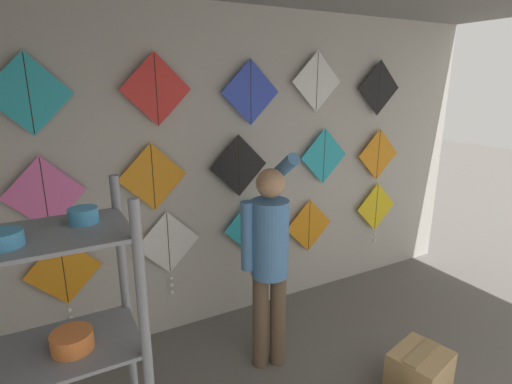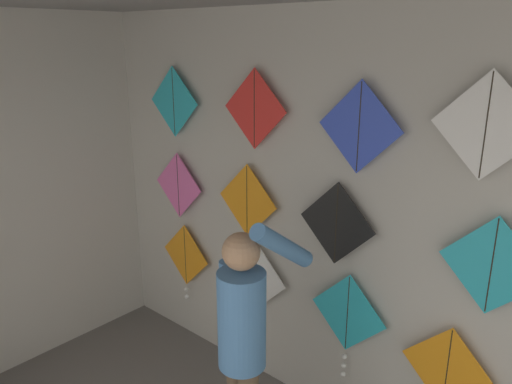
{
  "view_description": "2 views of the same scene",
  "coord_description": "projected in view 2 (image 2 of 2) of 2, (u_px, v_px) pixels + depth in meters",
  "views": [
    {
      "loc": [
        -1.58,
        0.25,
        2.2
      ],
      "look_at": [
        -0.03,
        3.11,
        1.28
      ],
      "focal_mm": 28.0,
      "sensor_mm": 36.0,
      "label": 1
    },
    {
      "loc": [
        1.49,
        0.79,
        2.6
      ],
      "look_at": [
        -0.54,
        3.11,
        1.64
      ],
      "focal_mm": 35.0,
      "sensor_mm": 36.0,
      "label": 2
    }
  ],
  "objects": [
    {
      "name": "kite_12",
      "position": [
        359.0,
        127.0,
        2.9
      ],
      "size": [
        0.55,
        0.01,
        0.55
      ],
      "color": "blue"
    },
    {
      "name": "kite_8",
      "position": [
        492.0,
        266.0,
        2.57
      ],
      "size": [
        0.55,
        0.01,
        0.55
      ],
      "color": "#28B2C6"
    },
    {
      "name": "kite_13",
      "position": [
        486.0,
        126.0,
        2.43
      ],
      "size": [
        0.55,
        0.01,
        0.55
      ],
      "color": "white"
    },
    {
      "name": "kite_6",
      "position": [
        247.0,
        201.0,
        3.64
      ],
      "size": [
        0.55,
        0.01,
        0.55
      ],
      "color": "orange"
    },
    {
      "name": "kite_10",
      "position": [
        174.0,
        102.0,
        3.94
      ],
      "size": [
        0.55,
        0.01,
        0.55
      ],
      "color": "#28B2C6"
    },
    {
      "name": "kite_11",
      "position": [
        255.0,
        109.0,
        3.4
      ],
      "size": [
        0.55,
        0.01,
        0.55
      ],
      "color": "red"
    },
    {
      "name": "kite_5",
      "position": [
        178.0,
        186.0,
        4.14
      ],
      "size": [
        0.55,
        0.01,
        0.55
      ],
      "color": "pink"
    },
    {
      "name": "kite_0",
      "position": [
        186.0,
        258.0,
        4.3
      ],
      "size": [
        0.55,
        0.04,
        0.69
      ],
      "color": "orange"
    },
    {
      "name": "shopkeeper",
      "position": [
        243.0,
        336.0,
        2.85
      ],
      "size": [
        0.42,
        0.54,
        1.71
      ],
      "rotation": [
        0.0,
        0.0,
        -0.32
      ],
      "color": "brown",
      "rests_on": "ground"
    },
    {
      "name": "kite_7",
      "position": [
        336.0,
        224.0,
        3.16
      ],
      "size": [
        0.55,
        0.01,
        0.55
      ],
      "color": "black"
    },
    {
      "name": "kite_3",
      "position": [
        447.0,
        370.0,
        2.87
      ],
      "size": [
        0.55,
        0.01,
        0.55
      ],
      "color": "orange"
    },
    {
      "name": "kite_1",
      "position": [
        256.0,
        281.0,
        3.77
      ],
      "size": [
        0.55,
        0.04,
        0.76
      ],
      "color": "white"
    },
    {
      "name": "back_panel",
      "position": [
        353.0,
        232.0,
        3.2
      ],
      "size": [
        5.41,
        0.06,
        2.8
      ],
      "primitive_type": "cube",
      "color": "#BCB7AD",
      "rests_on": "ground"
    },
    {
      "name": "kite_2",
      "position": [
        347.0,
        318.0,
        3.27
      ],
      "size": [
        0.55,
        0.04,
        0.76
      ],
      "color": "#28B2C6"
    }
  ]
}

